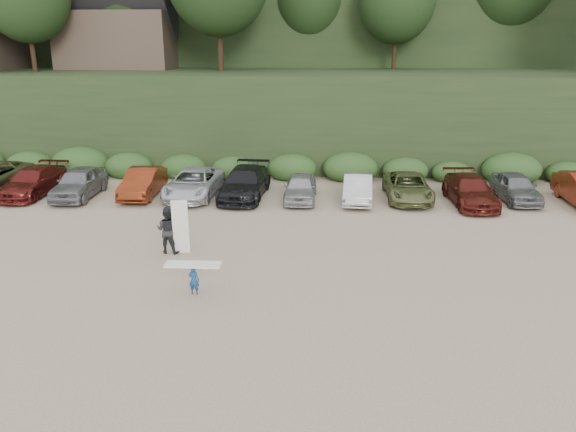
{
  "coord_description": "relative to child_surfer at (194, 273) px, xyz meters",
  "views": [
    {
      "loc": [
        2.88,
        -18.75,
        8.32
      ],
      "look_at": [
        1.63,
        3.0,
        1.3
      ],
      "focal_mm": 35.0,
      "sensor_mm": 36.0,
      "label": 1
    }
  ],
  "objects": [
    {
      "name": "ground",
      "position": [
        1.26,
        1.73,
        -0.76
      ],
      "size": [
        120.0,
        120.0,
        0.0
      ],
      "primitive_type": "plane",
      "color": "tan",
      "rests_on": "ground"
    },
    {
      "name": "hillside_backdrop",
      "position": [
        1.0,
        37.66,
        10.46
      ],
      "size": [
        90.0,
        41.5,
        28.0
      ],
      "color": "black",
      "rests_on": "ground"
    },
    {
      "name": "parked_cars",
      "position": [
        -2.41,
        11.76,
        0.01
      ],
      "size": [
        40.06,
        6.26,
        1.64
      ],
      "color": "#BBBBC0",
      "rests_on": "ground"
    },
    {
      "name": "adult_surfer",
      "position": [
        -1.8,
        3.72,
        0.21
      ],
      "size": [
        1.41,
        0.87,
        2.25
      ],
      "color": "black",
      "rests_on": "ground"
    },
    {
      "name": "child_surfer",
      "position": [
        0.0,
        0.0,
        0.0
      ],
      "size": [
        1.86,
        0.54,
        1.11
      ],
      "color": "navy",
      "rests_on": "ground"
    }
  ]
}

